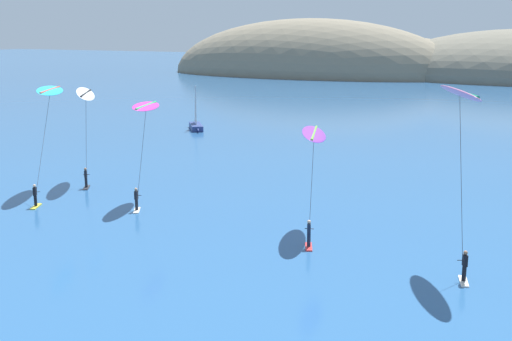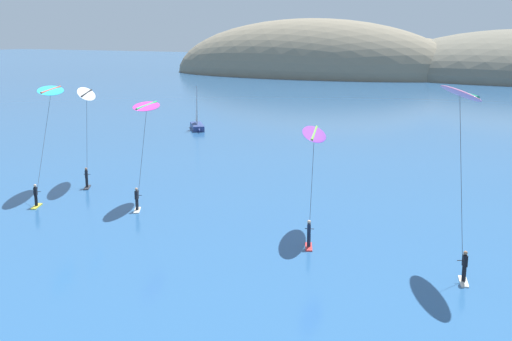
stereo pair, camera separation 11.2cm
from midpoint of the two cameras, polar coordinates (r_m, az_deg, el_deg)
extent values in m
ellipsoid|color=#7A705B|center=(181.48, 4.90, 8.44)|extent=(84.23, 34.36, 31.05)
ellipsoid|color=#84755B|center=(184.82, 9.96, 8.37)|extent=(78.53, 30.84, 22.36)
ellipsoid|color=#7A705B|center=(177.22, 13.77, 8.03)|extent=(74.30, 27.04, 15.98)
cube|color=navy|center=(83.53, -5.22, 3.90)|extent=(4.01, 4.67, 0.70)
cone|color=navy|center=(81.17, -5.05, 3.65)|extent=(1.83, 2.12, 0.67)
cylinder|color=#B2B2B7|center=(82.85, -5.24, 5.82)|extent=(0.12, 0.12, 5.00)
pyramid|color=white|center=(83.76, -5.30, 5.77)|extent=(1.15, 1.48, 4.25)
cylinder|color=#A5A5AD|center=(84.03, -5.27, 4.36)|extent=(1.15, 1.48, 0.08)
cube|color=red|center=(38.74, 4.79, -6.78)|extent=(0.96, 1.54, 0.08)
cylinder|color=#192338|center=(38.60, 4.80, -6.16)|extent=(0.22, 0.22, 0.80)
cube|color=#192338|center=(38.38, 4.82, -5.17)|extent=(0.29, 0.38, 0.60)
sphere|color=beige|center=(38.25, 4.83, -4.57)|extent=(0.22, 0.22, 0.22)
cylinder|color=black|center=(38.75, 4.85, -5.18)|extent=(0.54, 0.21, 0.04)
ellipsoid|color=purple|center=(40.77, 5.29, 3.26)|extent=(3.20, 5.83, 0.74)
cylinder|color=#7ACC42|center=(40.76, 5.29, 3.33)|extent=(1.79, 5.13, 0.16)
cylinder|color=#333338|center=(39.66, 5.07, -0.92)|extent=(1.05, 3.20, 5.14)
cube|color=#2D2D33|center=(54.43, -14.72, -1.47)|extent=(1.13, 1.49, 0.08)
cylinder|color=black|center=(54.33, -14.75, -1.02)|extent=(0.22, 0.22, 0.80)
cube|color=black|center=(54.17, -14.79, -0.30)|extent=(0.35, 0.39, 0.60)
sphere|color=#9E7051|center=(54.08, -14.81, 0.14)|extent=(0.22, 0.22, 0.22)
cylinder|color=black|center=(54.54, -14.73, -0.34)|extent=(0.49, 0.33, 0.04)
ellipsoid|color=white|center=(55.72, -14.77, 6.61)|extent=(4.34, 5.76, 1.13)
cylinder|color=black|center=(55.71, -14.77, 6.66)|extent=(3.20, 4.88, 0.16)
cylinder|color=#333338|center=(55.03, -14.75, 3.12)|extent=(1.23, 1.91, 6.31)
cube|color=silver|center=(46.90, -10.44, -3.49)|extent=(1.12, 1.49, 0.08)
cylinder|color=black|center=(46.78, -10.47, -2.98)|extent=(0.22, 0.22, 0.80)
cube|color=black|center=(46.60, -10.50, -2.15)|extent=(0.30, 0.39, 0.60)
sphere|color=tan|center=(46.50, -10.52, -1.65)|extent=(0.22, 0.22, 0.22)
cylinder|color=black|center=(46.95, -10.36, -2.18)|extent=(0.54, 0.21, 0.04)
ellipsoid|color=#D62D9E|center=(48.35, -9.63, 5.66)|extent=(2.90, 5.21, 0.58)
cylinder|color=#28D160|center=(48.35, -9.63, 5.72)|extent=(1.63, 4.58, 0.16)
cylinder|color=#333338|center=(47.55, -9.99, 1.74)|extent=(0.87, 2.60, 6.03)
cube|color=yellow|center=(49.81, -18.86, -3.03)|extent=(1.02, 1.52, 0.08)
cylinder|color=black|center=(49.70, -18.90, -2.54)|extent=(0.22, 0.22, 0.80)
cube|color=black|center=(49.53, -18.96, -1.75)|extent=(0.34, 0.39, 0.60)
sphere|color=beige|center=(49.43, -18.99, -1.28)|extent=(0.22, 0.22, 0.22)
cylinder|color=black|center=(49.88, -18.83, -1.79)|extent=(0.50, 0.30, 0.04)
ellipsoid|color=#23B2C6|center=(53.93, -17.70, 6.80)|extent=(4.05, 5.82, 0.75)
cylinder|color=#DB4C38|center=(53.92, -17.71, 6.85)|extent=(2.76, 4.94, 0.16)
cylinder|color=#333338|center=(51.76, -18.24, 2.62)|extent=(2.62, 4.84, 6.84)
cube|color=silver|center=(35.27, 18.04, -9.36)|extent=(0.77, 1.55, 0.08)
cylinder|color=black|center=(35.11, 18.09, -8.70)|extent=(0.22, 0.22, 0.80)
cube|color=black|center=(34.87, 18.17, -7.62)|extent=(0.33, 0.39, 0.60)
sphere|color=#9E7051|center=(34.73, 18.21, -6.97)|extent=(0.22, 0.22, 0.22)
cylinder|color=black|center=(35.22, 17.97, -7.61)|extent=(0.51, 0.29, 0.04)
ellipsoid|color=pink|center=(35.42, 17.76, 6.56)|extent=(3.73, 5.59, 0.83)
cylinder|color=#14895B|center=(35.41, 17.77, 6.64)|extent=(2.58, 4.81, 0.16)
cylinder|color=#333338|center=(35.06, 17.86, -0.59)|extent=(1.03, 1.97, 8.35)
camera|label=1|loc=(0.06, -89.91, 0.02)|focal=45.00mm
camera|label=2|loc=(0.06, 90.09, -0.02)|focal=45.00mm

